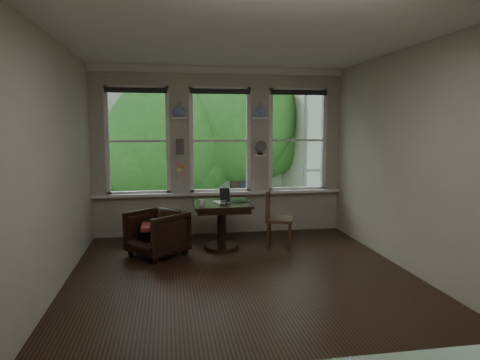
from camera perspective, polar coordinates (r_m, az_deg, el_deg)
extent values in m
plane|color=black|center=(5.88, 0.11, -12.22)|extent=(4.50, 4.50, 0.00)
plane|color=silver|center=(5.65, 0.12, 17.84)|extent=(4.50, 4.50, 0.00)
plane|color=#BAB49F|center=(7.79, -2.69, 3.81)|extent=(4.50, 0.00, 4.50)
plane|color=#BAB49F|center=(3.39, 6.56, -0.52)|extent=(4.50, 0.00, 4.50)
plane|color=#BAB49F|center=(5.65, -23.03, 2.00)|extent=(0.00, 4.50, 4.50)
plane|color=#BAB49F|center=(6.35, 20.58, 2.62)|extent=(0.00, 4.50, 4.50)
cube|color=white|center=(7.63, -8.09, 8.18)|extent=(0.26, 0.16, 0.03)
cube|color=white|center=(7.80, 2.72, 8.22)|extent=(0.26, 0.16, 0.03)
cube|color=#59544F|center=(7.66, -8.03, 4.44)|extent=(0.14, 0.06, 0.28)
imported|color=silver|center=(7.63, -8.11, 9.23)|extent=(0.24, 0.24, 0.25)
imported|color=silver|center=(7.81, 2.73, 9.24)|extent=(0.24, 0.24, 0.25)
imported|color=black|center=(6.65, -11.03, -6.98)|extent=(1.05, 1.05, 0.69)
cube|color=maroon|center=(6.62, -11.06, -6.09)|extent=(0.45, 0.45, 0.06)
imported|color=black|center=(6.83, -0.07, -2.86)|extent=(0.38, 0.26, 0.03)
imported|color=white|center=(6.57, -5.13, -3.02)|extent=(0.11, 0.11, 0.09)
imported|color=white|center=(6.57, -2.20, -3.02)|extent=(0.12, 0.12, 0.09)
cube|color=black|center=(6.87, -2.04, -2.01)|extent=(0.16, 0.08, 0.22)
cube|color=silver|center=(6.87, -2.38, -2.93)|extent=(0.29, 0.35, 0.00)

